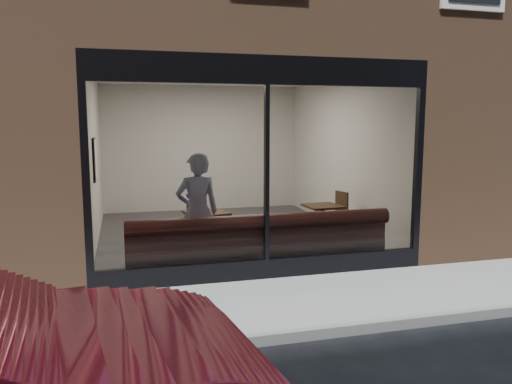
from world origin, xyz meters
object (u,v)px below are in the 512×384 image
object	(u,v)px
banquette	(259,257)
cafe_table_right	(323,206)
cafe_table_left	(206,213)
person	(197,212)
cafe_chair_left	(184,234)
cafe_chair_right	(333,228)

from	to	relation	value
banquette	cafe_table_right	xyz separation A→B (m)	(1.56, 1.24, 0.52)
cafe_table_left	cafe_table_right	xyz separation A→B (m)	(2.19, 0.13, 0.00)
banquette	cafe_table_left	bearing A→B (deg)	119.50
person	cafe_chair_left	size ratio (longest dim) A/B	4.19
person	cafe_table_right	world-z (taller)	person
banquette	person	world-z (taller)	person
banquette	cafe_chair_left	xyz separation A→B (m)	(-0.93, 1.80, 0.01)
cafe_table_right	person	bearing A→B (deg)	-159.40
banquette	person	bearing A→B (deg)	160.30
banquette	cafe_table_left	size ratio (longest dim) A/B	6.11
cafe_chair_left	person	bearing A→B (deg)	70.40
person	cafe_chair_left	bearing A→B (deg)	-92.63
person	cafe_table_left	bearing A→B (deg)	-112.53
banquette	cafe_table_left	xyz separation A→B (m)	(-0.63, 1.12, 0.52)
cafe_table_right	cafe_table_left	bearing A→B (deg)	-176.64
banquette	cafe_chair_right	distance (m)	2.45
cafe_chair_right	cafe_table_right	bearing A→B (deg)	28.09
cafe_table_left	cafe_table_right	size ratio (longest dim) A/B	1.06
cafe_chair_left	banquette	bearing A→B (deg)	96.40
banquette	cafe_chair_left	size ratio (longest dim) A/B	9.17
cafe_table_left	cafe_chair_right	distance (m)	2.62
banquette	cafe_table_right	size ratio (longest dim) A/B	6.45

